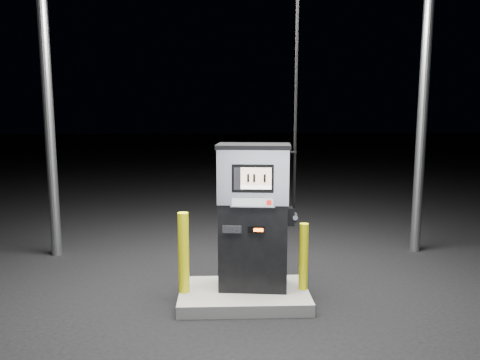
{
  "coord_description": "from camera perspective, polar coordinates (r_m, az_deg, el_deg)",
  "views": [
    {
      "loc": [
        -0.26,
        -5.55,
        2.38
      ],
      "look_at": [
        -0.05,
        0.0,
        1.54
      ],
      "focal_mm": 35.0,
      "sensor_mm": 36.0,
      "label": 1
    }
  ],
  "objects": [
    {
      "name": "pump_island",
      "position": [
        6.02,
        0.48,
        -13.88
      ],
      "size": [
        1.6,
        1.0,
        0.15
      ],
      "primitive_type": "cube",
      "color": "slate",
      "rests_on": "ground"
    },
    {
      "name": "fuel_dispenser",
      "position": [
        5.81,
        1.67,
        -4.3
      ],
      "size": [
        1.02,
        0.63,
        3.76
      ],
      "rotation": [
        0.0,
        0.0,
        -0.1
      ],
      "color": "black",
      "rests_on": "pump_island"
    },
    {
      "name": "ground",
      "position": [
        6.05,
        0.48,
        -14.54
      ],
      "size": [
        80.0,
        80.0,
        0.0
      ],
      "primitive_type": "plane",
      "color": "black",
      "rests_on": "ground"
    },
    {
      "name": "bollard_left",
      "position": [
        5.81,
        -6.89,
        -8.79
      ],
      "size": [
        0.17,
        0.17,
        1.0
      ],
      "primitive_type": "cylinder",
      "rotation": [
        0.0,
        0.0,
        -0.39
      ],
      "color": "yellow",
      "rests_on": "pump_island"
    },
    {
      "name": "bollard_right",
      "position": [
        5.93,
        7.75,
        -9.24
      ],
      "size": [
        0.12,
        0.12,
        0.84
      ],
      "primitive_type": "cylinder",
      "rotation": [
        0.0,
        0.0,
        -0.05
      ],
      "color": "yellow",
      "rests_on": "pump_island"
    }
  ]
}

